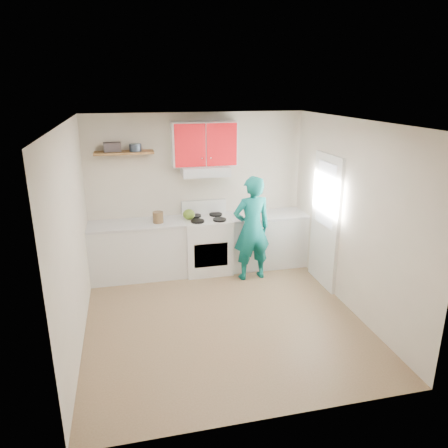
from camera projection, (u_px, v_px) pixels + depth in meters
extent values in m
plane|color=brown|center=(222.00, 317.00, 5.77)|extent=(3.80, 3.80, 0.00)
cube|color=white|center=(222.00, 122.00, 4.96)|extent=(3.60, 3.80, 0.04)
cube|color=beige|center=(197.00, 192.00, 7.13)|extent=(3.60, 0.04, 2.60)
cube|color=beige|center=(272.00, 296.00, 3.61)|extent=(3.60, 0.04, 2.60)
cube|color=beige|center=(73.00, 238.00, 4.98)|extent=(0.04, 3.80, 2.60)
cube|color=beige|center=(351.00, 217.00, 5.76)|extent=(0.04, 3.80, 2.60)
cube|color=white|center=(325.00, 221.00, 6.48)|extent=(0.05, 0.85, 2.05)
cube|color=white|center=(326.00, 194.00, 6.35)|extent=(0.01, 0.55, 0.95)
cube|color=silver|center=(138.00, 250.00, 6.89)|extent=(1.52, 0.60, 0.90)
cube|color=silver|center=(266.00, 240.00, 7.36)|extent=(1.32, 0.60, 0.90)
cube|color=white|center=(207.00, 245.00, 7.11)|extent=(0.76, 0.65, 0.92)
cube|color=silver|center=(205.00, 171.00, 6.82)|extent=(0.76, 0.44, 0.15)
cube|color=red|center=(204.00, 144.00, 6.74)|extent=(1.02, 0.33, 0.70)
cube|color=brown|center=(124.00, 153.00, 6.51)|extent=(0.90, 0.30, 0.04)
cube|color=#423A3D|center=(112.00, 147.00, 6.48)|extent=(0.27, 0.20, 0.13)
cylinder|color=#333D4C|center=(135.00, 148.00, 6.49)|extent=(0.22, 0.22, 0.11)
ellipsoid|color=#5B7C22|center=(189.00, 214.00, 6.90)|extent=(0.22, 0.22, 0.17)
cylinder|color=brown|center=(158.00, 218.00, 6.73)|extent=(0.21, 0.21, 0.20)
cube|color=olive|center=(256.00, 217.00, 7.11)|extent=(0.37, 0.31, 0.02)
cube|color=red|center=(288.00, 213.00, 7.35)|extent=(0.38, 0.35, 0.01)
imported|color=#0B6560|center=(252.00, 229.00, 6.71)|extent=(0.66, 0.47, 1.69)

